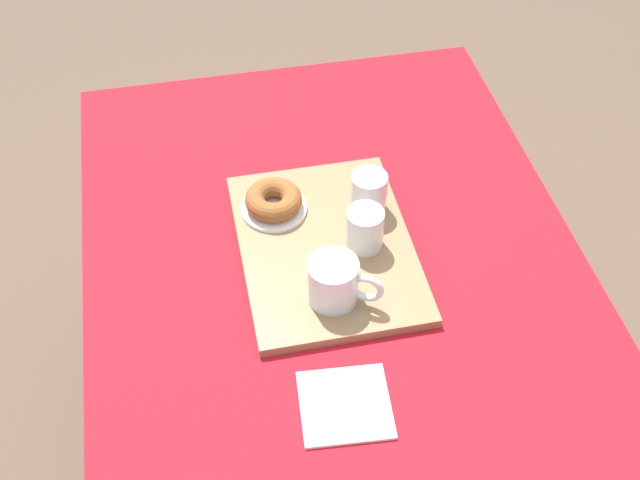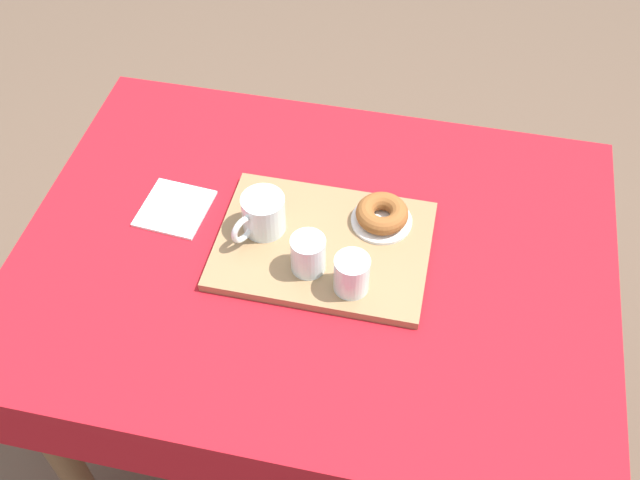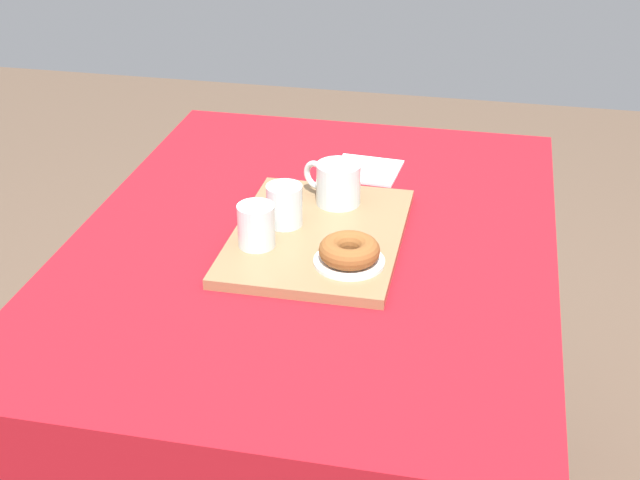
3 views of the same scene
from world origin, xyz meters
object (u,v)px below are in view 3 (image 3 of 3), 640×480
water_glass_near (284,208)px  donut_plate_left (349,261)px  serving_tray (318,236)px  tea_mug_left (337,185)px  water_glass_far (256,228)px  sugar_donut_left (349,250)px  paper_napkin (366,170)px  dining_table (314,288)px

water_glass_near → donut_plate_left: 0.19m
serving_tray → water_glass_near: 0.08m
tea_mug_left → water_glass_far: 0.23m
sugar_donut_left → paper_napkin: 0.43m
dining_table → water_glass_far: 0.21m
dining_table → water_glass_far: size_ratio=15.03×
dining_table → donut_plate_left: donut_plate_left is taller
sugar_donut_left → paper_napkin: size_ratio=0.76×
water_glass_near → donut_plate_left: (0.11, 0.14, -0.03)m
serving_tray → paper_napkin: bearing=173.4°
water_glass_near → dining_table: bearing=94.0°
dining_table → donut_plate_left: 0.20m
donut_plate_left → paper_napkin: bearing=-174.8°
sugar_donut_left → paper_napkin: bearing=-174.8°
water_glass_far → sugar_donut_left: size_ratio=0.74×
dining_table → paper_napkin: paper_napkin is taller
donut_plate_left → sugar_donut_left: 0.02m
sugar_donut_left → tea_mug_left: bearing=-164.2°
tea_mug_left → sugar_donut_left: bearing=15.8°
water_glass_near → tea_mug_left: bearing=145.2°
tea_mug_left → paper_napkin: 0.21m
water_glass_near → paper_napkin: size_ratio=0.57×
water_glass_far → serving_tray: bearing=127.6°
donut_plate_left → tea_mug_left: bearing=-164.2°
water_glass_far → dining_table: bearing=136.3°
sugar_donut_left → water_glass_far: bearing=-99.8°
serving_tray → donut_plate_left: (0.10, 0.08, 0.01)m
dining_table → water_glass_near: water_glass_near is taller
donut_plate_left → paper_napkin: size_ratio=0.89×
dining_table → tea_mug_left: bearing=168.1°
water_glass_far → paper_napkin: 0.42m
water_glass_far → donut_plate_left: (0.03, 0.17, -0.03)m
dining_table → donut_plate_left: size_ratio=9.55×
water_glass_near → paper_napkin: 0.33m
serving_tray → sugar_donut_left: sugar_donut_left is taller
dining_table → water_glass_far: water_glass_far is taller
dining_table → water_glass_near: bearing=-86.0°
dining_table → serving_tray: (0.01, 0.01, 0.12)m
paper_napkin → donut_plate_left: bearing=5.2°
water_glass_near → water_glass_far: bearing=-19.0°
tea_mug_left → donut_plate_left: tea_mug_left is taller
tea_mug_left → water_glass_near: (0.11, -0.08, -0.00)m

